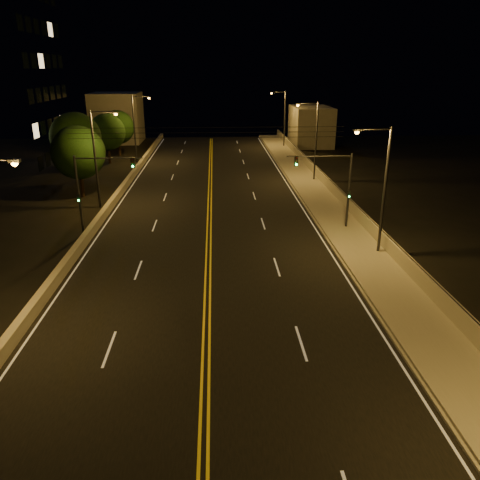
{
  "coord_description": "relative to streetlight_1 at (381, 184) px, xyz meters",
  "views": [
    {
      "loc": [
        0.57,
        -8.41,
        12.33
      ],
      "look_at": [
        2.0,
        18.0,
        2.5
      ],
      "focal_mm": 35.0,
      "sensor_mm": 36.0,
      "label": 1
    }
  ],
  "objects": [
    {
      "name": "tree_1",
      "position": [
        -26.55,
        24.61,
        -0.27
      ],
      "size": [
        5.64,
        5.64,
        7.65
      ],
      "color": "black",
      "rests_on": "ground"
    },
    {
      "name": "parapet_wall",
      "position": [
        0.94,
        -1.24,
        -4.29
      ],
      "size": [
        0.3,
        120.0,
        1.0
      ],
      "primitive_type": "cube",
      "color": "#A69E8A",
      "rests_on": "sidewalk"
    },
    {
      "name": "road",
      "position": [
        -11.51,
        -1.24,
        -5.08
      ],
      "size": [
        18.0,
        120.0,
        0.02
      ],
      "primitive_type": "cube",
      "color": "black",
      "rests_on": "ground"
    },
    {
      "name": "lane_markings",
      "position": [
        -11.51,
        -1.31,
        -5.06
      ],
      "size": [
        17.32,
        116.0,
        0.0
      ],
      "color": "silver",
      "rests_on": "road"
    },
    {
      "name": "traffic_signal_right",
      "position": [
        -1.51,
        5.39,
        -1.2
      ],
      "size": [
        5.11,
        0.31,
        6.15
      ],
      "color": "#2D2D33",
      "rests_on": "ground"
    },
    {
      "name": "tree_2",
      "position": [
        -25.22,
        34.5,
        -0.96
      ],
      "size": [
        4.83,
        4.83,
        6.55
      ],
      "color": "black",
      "rests_on": "ground"
    },
    {
      "name": "tree_0",
      "position": [
        -24.26,
        16.87,
        -0.64
      ],
      "size": [
        5.2,
        5.2,
        7.05
      ],
      "color": "black",
      "rests_on": "ground"
    },
    {
      "name": "distant_building_left",
      "position": [
        -27.51,
        53.64,
        -0.99
      ],
      "size": [
        8.0,
        8.0,
        8.2
      ],
      "primitive_type": "cube",
      "color": "gray",
      "rests_on": "ground"
    },
    {
      "name": "streetlight_2",
      "position": [
        0.0,
        22.07,
        0.0
      ],
      "size": [
        2.55,
        0.28,
        8.77
      ],
      "color": "#2D2D33",
      "rests_on": "ground"
    },
    {
      "name": "streetlight_5",
      "position": [
        -21.42,
        12.99,
        0.0
      ],
      "size": [
        2.55,
        0.28,
        8.77
      ],
      "color": "#2D2D33",
      "rests_on": "ground"
    },
    {
      "name": "streetlight_1",
      "position": [
        0.0,
        0.0,
        0.0
      ],
      "size": [
        2.55,
        0.28,
        8.77
      ],
      "color": "#2D2D33",
      "rests_on": "ground"
    },
    {
      "name": "jersey_barrier",
      "position": [
        -20.64,
        -1.24,
        -4.71
      ],
      "size": [
        0.45,
        120.0,
        0.74
      ],
      "primitive_type": "cube",
      "color": "#A69E8A",
      "rests_on": "ground"
    },
    {
      "name": "sidewalk",
      "position": [
        -0.71,
        -1.24,
        -4.94
      ],
      "size": [
        3.6,
        120.0,
        0.3
      ],
      "primitive_type": "cube",
      "color": "gray",
      "rests_on": "ground"
    },
    {
      "name": "parapet_rail",
      "position": [
        0.94,
        -1.24,
        -3.76
      ],
      "size": [
        0.06,
        120.0,
        0.06
      ],
      "primitive_type": "cylinder",
      "rotation": [
        1.57,
        0.0,
        0.0
      ],
      "color": "black",
      "rests_on": "parapet_wall"
    },
    {
      "name": "curb",
      "position": [
        -2.58,
        -1.24,
        -5.01
      ],
      "size": [
        0.14,
        120.0,
        0.15
      ],
      "primitive_type": "cube",
      "color": "gray",
      "rests_on": "ground"
    },
    {
      "name": "overhead_wires",
      "position": [
        -11.51,
        8.26,
        2.31
      ],
      "size": [
        22.0,
        0.03,
        0.83
      ],
      "color": "black"
    },
    {
      "name": "streetlight_6",
      "position": [
        -21.42,
        35.35,
        0.0
      ],
      "size": [
        2.55,
        0.28,
        8.77
      ],
      "color": "#2D2D33",
      "rests_on": "ground"
    },
    {
      "name": "traffic_signal_left",
      "position": [
        -20.32,
        5.39,
        -1.2
      ],
      "size": [
        5.11,
        0.31,
        6.15
      ],
      "color": "#2D2D33",
      "rests_on": "ground"
    },
    {
      "name": "distant_building_right",
      "position": [
        4.99,
        48.44,
        -1.98
      ],
      "size": [
        6.0,
        10.0,
        6.21
      ],
      "primitive_type": "cube",
      "color": "gray",
      "rests_on": "ground"
    },
    {
      "name": "streetlight_3",
      "position": [
        0.0,
        46.26,
        0.0
      ],
      "size": [
        2.55,
        0.28,
        8.77
      ],
      "color": "#2D2D33",
      "rests_on": "ground"
    },
    {
      "name": "tree_3",
      "position": [
        -24.9,
        40.2,
        -1.0
      ],
      "size": [
        4.79,
        4.79,
        6.49
      ],
      "color": "black",
      "rests_on": "ground"
    }
  ]
}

